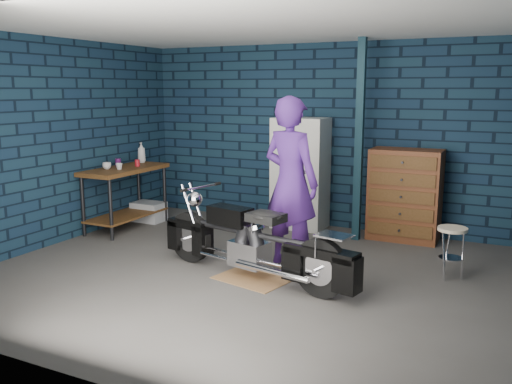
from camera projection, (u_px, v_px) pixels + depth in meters
ground at (258, 276)px, 5.99m from camera, size 6.00×6.00×0.00m
room_walls at (280, 101)px, 6.12m from camera, size 6.02×5.01×2.71m
support_post at (359, 141)px, 7.22m from camera, size 0.10×0.10×2.70m
workbench at (126, 198)px, 7.99m from camera, size 0.60×1.40×0.91m
drip_mat at (253, 278)px, 5.92m from camera, size 0.87×0.73×0.01m
motorcycle at (253, 237)px, 5.83m from camera, size 2.23×1.04×0.95m
person at (291, 182)px, 6.22m from camera, size 0.81×0.64×1.97m
storage_bin at (149, 212)px, 8.48m from camera, size 0.48×0.34×0.30m
locker at (300, 173)px, 7.98m from camera, size 0.76×0.54×1.63m
tool_chest at (405, 195)px, 7.35m from camera, size 0.93×0.52×1.25m
shop_stool at (451, 253)px, 5.88m from camera, size 0.33×0.33×0.57m
cup_a at (107, 166)px, 7.74m from camera, size 0.15×0.15×0.10m
cup_b at (119, 166)px, 7.71m from camera, size 0.13×0.13×0.09m
mug_purple at (118, 162)px, 8.03m from camera, size 0.08×0.08×0.11m
mug_red at (137, 163)px, 8.02m from camera, size 0.07×0.07×0.10m
bottle at (141, 152)px, 8.42m from camera, size 0.15×0.15×0.32m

